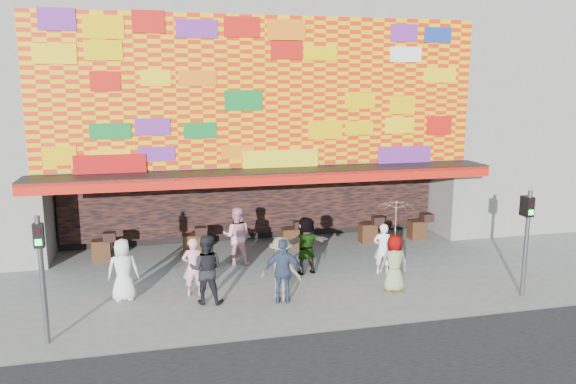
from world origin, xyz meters
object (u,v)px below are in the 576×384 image
object	(u,v)px
ped_c	(206,269)
ped_f	(306,245)
ped_d	(281,269)
ped_e	(283,271)
parasol	(396,217)
signal_left	(41,265)
ped_g	(394,263)
ped_i	(237,236)
ped_a	(123,270)
ped_b	(193,267)
ped_h	(383,249)
signal_right	(527,232)

from	to	relation	value
ped_c	ped_f	distance (m)	3.66
ped_d	ped_e	bearing A→B (deg)	121.88
ped_d	parasol	bearing A→B (deg)	-152.26
signal_left	ped_f	bearing A→B (deg)	24.95
ped_g	ped_i	size ratio (longest dim) A/B	0.86
ped_a	ped_b	bearing A→B (deg)	175.64
ped_f	ped_g	size ratio (longest dim) A/B	1.10
ped_e	ped_f	bearing A→B (deg)	-106.37
ped_b	ped_d	bearing A→B (deg)	158.82
ped_a	ped_b	world-z (taller)	ped_a
ped_b	ped_h	world-z (taller)	ped_b
ped_a	ped_e	world-z (taller)	ped_e
signal_right	ped_f	world-z (taller)	signal_right
ped_b	ped_e	bearing A→B (deg)	153.89
ped_e	ped_d	bearing A→B (deg)	-74.83
ped_a	ped_h	xyz separation A→B (m)	(7.75, 0.38, -0.06)
signal_left	ped_b	size ratio (longest dim) A/B	1.82
signal_left	ped_i	bearing A→B (deg)	42.70
ped_b	ped_h	bearing A→B (deg)	-175.59
signal_left	ped_g	xyz separation A→B (m)	(9.07, 1.22, -1.04)
signal_right	ped_g	bearing A→B (deg)	159.93
ped_c	ped_f	bearing A→B (deg)	-135.56
ped_a	signal_right	bearing A→B (deg)	166.66
signal_right	parasol	distance (m)	3.56
ped_e	ped_i	distance (m)	3.65
ped_b	ped_i	distance (m)	2.92
ped_e	parasol	bearing A→B (deg)	-164.76
ped_f	ped_i	xyz separation A→B (m)	(-1.96, 1.40, 0.05)
ped_d	ped_e	xyz separation A→B (m)	(0.01, -0.24, 0.01)
ped_c	ped_i	bearing A→B (deg)	-95.68
ped_c	ped_f	world-z (taller)	ped_c
ped_f	ped_h	xyz separation A→B (m)	(2.32, -0.57, -0.10)
ped_d	ped_h	size ratio (longest dim) A/B	1.10
signal_right	ped_i	distance (m)	8.75
signal_left	ped_g	size ratio (longest dim) A/B	1.83
ped_c	ped_g	xyz separation A→B (m)	(5.29, -0.34, -0.13)
signal_left	ped_d	bearing A→B (deg)	12.95
ped_a	signal_left	bearing A→B (deg)	54.20
ped_i	ped_f	bearing A→B (deg)	157.82
ped_a	ped_d	bearing A→B (deg)	165.54
ped_d	ped_a	bearing A→B (deg)	16.49
signal_left	ped_e	size ratio (longest dim) A/B	1.69
ped_b	ped_f	world-z (taller)	ped_f
ped_d	ped_g	xyz separation A→B (m)	(3.28, -0.11, -0.06)
ped_e	ped_c	bearing A→B (deg)	-0.19
ped_a	ped_i	distance (m)	4.19
ped_a	ped_b	size ratio (longest dim) A/B	1.04
signal_right	ped_g	xyz separation A→B (m)	(-3.33, 1.22, -1.04)
ped_c	parasol	world-z (taller)	parasol
signal_right	ped_c	bearing A→B (deg)	169.73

